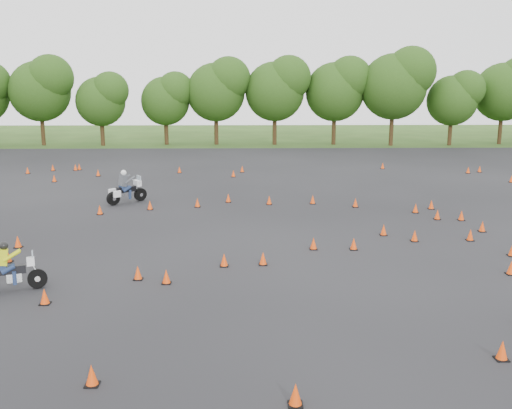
# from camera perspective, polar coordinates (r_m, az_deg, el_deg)

# --- Properties ---
(ground) EXTENTS (140.00, 140.00, 0.00)m
(ground) POSITION_cam_1_polar(r_m,az_deg,el_deg) (21.15, 0.23, -5.43)
(ground) COLOR #2D5119
(ground) RESTS_ON ground
(asphalt_pad) EXTENTS (62.00, 62.00, 0.00)m
(asphalt_pad) POSITION_cam_1_polar(r_m,az_deg,el_deg) (26.93, -0.09, -1.61)
(asphalt_pad) COLOR black
(asphalt_pad) RESTS_ON ground
(treeline) EXTENTS (86.62, 32.09, 10.55)m
(treeline) POSITION_cam_1_polar(r_m,az_deg,el_deg) (55.38, 1.31, 10.14)
(treeline) COLOR #244313
(treeline) RESTS_ON ground
(traffic_cones) EXTENTS (36.26, 32.78, 0.45)m
(traffic_cones) POSITION_cam_1_polar(r_m,az_deg,el_deg) (26.58, 0.65, -1.29)
(traffic_cones) COLOR #F5450A
(traffic_cones) RESTS_ON asphalt_pad
(rider_grey) EXTENTS (2.25, 2.14, 1.84)m
(rider_grey) POSITION_cam_1_polar(r_m,az_deg,el_deg) (31.51, -12.84, 1.79)
(rider_grey) COLOR #43464C
(rider_grey) RESTS_ON ground
(rider_yellow) EXTENTS (2.11, 1.29, 1.56)m
(rider_yellow) POSITION_cam_1_polar(r_m,az_deg,el_deg) (19.20, -23.23, -5.81)
(rider_yellow) COLOR #BDC511
(rider_yellow) RESTS_ON ground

